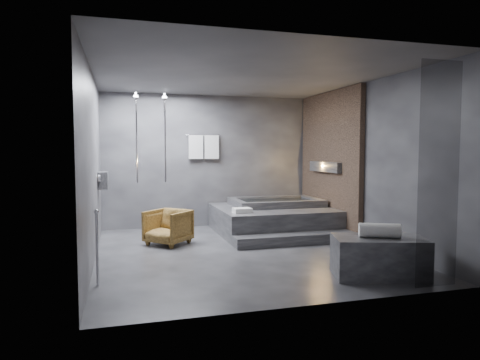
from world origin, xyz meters
name	(u,v)px	position (x,y,z in m)	size (l,w,h in m)	color
room	(261,144)	(0.40, 0.24, 1.73)	(5.00, 5.04, 2.82)	#28282B
tub_deck	(272,219)	(1.05, 1.45, 0.25)	(2.20, 2.00, 0.50)	#2D2D2F
tub_step	(295,239)	(1.05, 0.27, 0.09)	(2.20, 0.36, 0.18)	#2D2D2F
concrete_bench	(379,257)	(1.33, -1.80, 0.26)	(1.14, 0.63, 0.52)	#2E2E31
driftwood_chair	(168,227)	(-1.08, 0.87, 0.30)	(0.65, 0.67, 0.61)	#493112
rolled_towel	(380,230)	(1.32, -1.81, 0.61)	(0.18, 0.18, 0.51)	white
deck_towel	(242,210)	(0.25, 0.86, 0.54)	(0.32, 0.24, 0.09)	white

